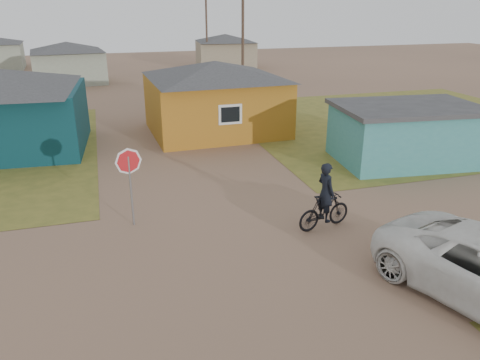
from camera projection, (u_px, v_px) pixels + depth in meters
name	position (u px, v px, depth m)	size (l,w,h in m)	color
ground	(249.00, 262.00, 13.19)	(120.00, 120.00, 0.00)	#8B6750
grass_ne	(403.00, 121.00, 28.56)	(20.00, 18.00, 0.00)	olive
house_yellow	(216.00, 96.00, 25.67)	(7.72, 6.76, 3.90)	#AA6B1A
shed_turquoise	(406.00, 133.00, 21.07)	(6.71, 4.93, 2.60)	teal
house_pale_west	(68.00, 62.00, 41.36)	(7.04, 6.15, 3.60)	gray
house_beige_east	(225.00, 51.00, 51.00)	(6.95, 6.05, 3.60)	gray
utility_pole_near	(243.00, 43.00, 33.14)	(1.40, 0.20, 8.00)	#4A372C
utility_pole_far	(207.00, 30.00, 47.72)	(1.40, 0.20, 8.00)	#4A372C
stop_sign	(129.00, 170.00, 14.69)	(0.85, 0.17, 2.63)	gray
cyclist	(325.00, 205.00, 14.90)	(2.03, 0.95, 2.21)	black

